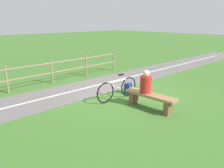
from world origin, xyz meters
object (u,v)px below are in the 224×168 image
Objects in this scene: bench at (150,99)px; bicycle at (117,89)px; backpack at (128,88)px; person_seated at (146,83)px.

bench is 1.31m from bicycle.
backpack is at bearing -163.71° from bicycle.
person_seated is (0.19, 0.01, 0.46)m from bench.
bench is 0.50m from person_seated.
person_seated is 1.78× the size of backpack.
bicycle is (1.11, 0.15, -0.42)m from person_seated.
backpack is (1.46, -0.57, -0.14)m from bench.
person_seated is 0.41× the size of bicycle.
bicycle reaches higher than backpack.
bench is 0.96× the size of bicycle.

